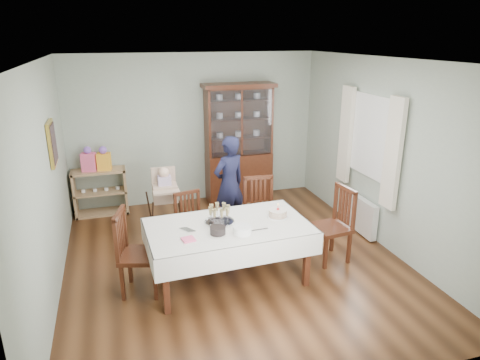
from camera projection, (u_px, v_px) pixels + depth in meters
name	position (u px, v px, depth m)	size (l,w,h in m)	color
floor	(234.00, 261.00, 5.96)	(5.00, 5.00, 0.00)	#593319
room_shell	(223.00, 133.00, 5.89)	(5.00, 5.00, 5.00)	#9EAA99
dining_table	(229.00, 252.00, 5.38)	(2.04, 1.22, 0.76)	#442011
china_cabinet	(239.00, 142.00, 7.85)	(1.30, 0.48, 2.18)	#442011
sideboard	(101.00, 192.00, 7.41)	(0.90, 0.38, 0.80)	tan
picture_frame	(52.00, 143.00, 5.53)	(0.04, 0.48, 0.58)	gold
window	(371.00, 137.00, 6.34)	(0.04, 1.02, 1.22)	white
curtain_left	(393.00, 154.00, 5.80)	(0.07, 0.30, 1.55)	silver
curtain_right	(346.00, 135.00, 6.92)	(0.07, 0.30, 1.55)	silver
radiator	(360.00, 215.00, 6.73)	(0.10, 0.80, 0.55)	white
chair_far_left	(193.00, 237.00, 6.05)	(0.48, 0.48, 0.90)	#442011
chair_far_right	(261.00, 227.00, 6.29)	(0.51, 0.51, 1.03)	#442011
chair_end_left	(140.00, 268.00, 5.16)	(0.58, 0.58, 1.05)	#442011
chair_end_right	(331.00, 239.00, 5.90)	(0.52, 0.52, 1.04)	#442011
woman	(229.00, 184.00, 6.66)	(0.56, 0.37, 1.54)	black
high_chair	(166.00, 209.00, 6.59)	(0.51, 0.51, 1.11)	black
champagne_tray	(219.00, 217.00, 5.31)	(0.37, 0.37, 0.23)	silver
birthday_cake	(278.00, 213.00, 5.48)	(0.27, 0.27, 0.19)	white
plate_stack_dark	(218.00, 230.00, 5.02)	(0.19, 0.19, 0.09)	black
plate_stack_white	(242.00, 230.00, 5.03)	(0.22, 0.22, 0.09)	white
napkin_stack	(188.00, 239.00, 4.88)	(0.14, 0.14, 0.02)	#F65A88
cutlery	(184.00, 230.00, 5.12)	(0.12, 0.17, 0.01)	silver
cake_knife	(257.00, 230.00, 5.12)	(0.28, 0.03, 0.01)	silver
gift_bag_pink	(89.00, 160.00, 7.16)	(0.25, 0.19, 0.43)	#F65A88
gift_bag_orange	(104.00, 159.00, 7.23)	(0.24, 0.19, 0.41)	#FFAB28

